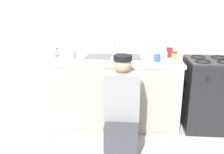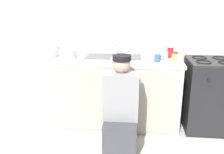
% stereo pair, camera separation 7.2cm
% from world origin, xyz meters
% --- Properties ---
extents(ground_plane, '(12.00, 12.00, 0.00)m').
position_xyz_m(ground_plane, '(0.00, 0.00, 0.00)').
color(ground_plane, beige).
extents(back_wall, '(6.00, 0.10, 2.50)m').
position_xyz_m(back_wall, '(0.00, 0.65, 1.25)').
color(back_wall, beige).
rests_on(back_wall, ground_plane).
extents(counter_cabinet, '(1.72, 0.62, 0.88)m').
position_xyz_m(counter_cabinet, '(0.00, 0.29, 0.44)').
color(counter_cabinet, beige).
rests_on(counter_cabinet, ground_plane).
extents(countertop, '(1.76, 0.62, 0.04)m').
position_xyz_m(countertop, '(0.00, 0.30, 0.90)').
color(countertop, beige).
rests_on(countertop, counter_cabinet).
extents(sink_double_basin, '(0.80, 0.44, 0.19)m').
position_xyz_m(sink_double_basin, '(0.00, 0.30, 0.94)').
color(sink_double_basin, silver).
rests_on(sink_double_basin, countertop).
extents(stove_range, '(0.58, 0.62, 0.95)m').
position_xyz_m(stove_range, '(1.24, 0.30, 0.47)').
color(stove_range, black).
rests_on(stove_range, ground_plane).
extents(plumber_person, '(0.42, 0.61, 1.10)m').
position_xyz_m(plumber_person, '(0.14, -0.36, 0.46)').
color(plumber_person, '#3F3F47').
rests_on(plumber_person, ground_plane).
extents(spice_bottle_red, '(0.04, 0.04, 0.10)m').
position_xyz_m(spice_bottle_red, '(-0.79, 0.47, 0.97)').
color(spice_bottle_red, red).
rests_on(spice_bottle_red, countertop).
extents(coffee_mug, '(0.13, 0.08, 0.09)m').
position_xyz_m(coffee_mug, '(0.56, 0.21, 0.97)').
color(coffee_mug, '#335699').
rests_on(coffee_mug, countertop).
extents(water_glass, '(0.06, 0.06, 0.10)m').
position_xyz_m(water_glass, '(0.67, 0.34, 0.97)').
color(water_glass, '#ADC6CC').
rests_on(water_glass, countertop).
extents(soda_cup_red, '(0.08, 0.08, 0.15)m').
position_xyz_m(soda_cup_red, '(0.74, 0.46, 0.99)').
color(soda_cup_red, red).
rests_on(soda_cup_red, countertop).
extents(condiment_jar, '(0.07, 0.07, 0.13)m').
position_xyz_m(condiment_jar, '(0.77, 0.22, 0.98)').
color(condiment_jar, '#DBB760').
rests_on(condiment_jar, countertop).
extents(dish_rack_tray, '(0.28, 0.22, 0.11)m').
position_xyz_m(dish_rack_tray, '(-0.63, 0.29, 0.94)').
color(dish_rack_tray, '#B2B7BC').
rests_on(dish_rack_tray, countertop).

